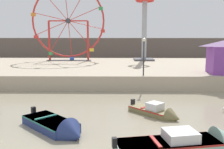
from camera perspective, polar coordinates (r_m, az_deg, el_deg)
quay_promenade at (r=32.99m, az=-3.50°, el=0.98°), size 110.00×18.49×1.36m
distant_town_skyline at (r=50.10m, az=-2.00°, el=5.39°), size 140.00×3.00×4.40m
motorboat_olive_wood at (r=17.02m, az=9.93°, el=-8.04°), size 3.30×3.42×1.16m
motorboat_seafoam at (r=12.82m, az=16.91°, el=-13.87°), size 6.14×2.58×1.44m
motorboat_navy_blue at (r=14.41m, az=-11.36°, el=-11.15°), size 4.26×4.26×1.49m
ferris_wheel_red_frame at (r=38.21m, az=-9.46°, el=11.05°), size 10.30×1.20×10.72m
drop_tower_steel_tower at (r=38.50m, az=7.03°, el=11.47°), size 2.80×2.80×11.25m
promenade_lamp_near at (r=24.20m, az=6.88°, el=5.13°), size 0.32×0.32×3.41m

